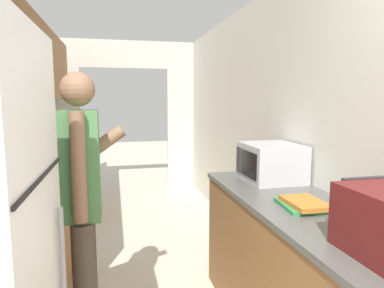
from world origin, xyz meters
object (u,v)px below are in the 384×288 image
range_oven (48,205)px  knife (61,151)px  microwave (271,162)px  book_stack (304,204)px  person (83,207)px

range_oven → knife: bearing=83.8°
knife → range_oven: bearing=-126.7°
knife → microwave: bearing=-76.8°
book_stack → knife: (-1.64, 2.50, -0.01)m
range_oven → microwave: size_ratio=2.34×
microwave → knife: (-1.76, 1.84, -0.13)m
knife → person: bearing=-109.6°
person → book_stack: size_ratio=5.20×
person → book_stack: (1.23, -0.34, 0.04)m
person → knife: size_ratio=5.08×
book_stack → knife: bearing=123.3°
range_oven → book_stack: 2.60m
knife → book_stack: bearing=-87.2°
person → microwave: person is taller
range_oven → book_stack: size_ratio=3.28×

